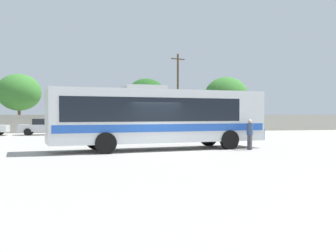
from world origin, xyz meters
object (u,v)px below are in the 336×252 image
at_px(roadside_tree_midright, 146,96).
at_px(attendant_by_bus_door, 250,132).
at_px(utility_pole_near, 178,91).
at_px(roadside_tree_midleft, 19,92).
at_px(parked_car_second_silver, 45,126).
at_px(parked_car_third_black, 111,126).
at_px(roadside_tree_right, 226,95).
at_px(coach_bus_silver_blue, 157,116).
at_px(parked_car_rightmost_dark_blue, 170,126).

bearing_deg(roadside_tree_midright, attendant_by_bus_door, -88.59).
bearing_deg(utility_pole_near, roadside_tree_midleft, 175.82).
relative_size(parked_car_second_silver, parked_car_third_black, 1.00).
distance_m(parked_car_third_black, roadside_tree_right, 17.48).
relative_size(coach_bus_silver_blue, roadside_tree_right, 1.82).
distance_m(parked_car_second_silver, parked_car_rightmost_dark_blue, 11.67).
xyz_separation_m(coach_bus_silver_blue, roadside_tree_midleft, (-10.46, 26.16, 2.54)).
bearing_deg(parked_car_second_silver, attendant_by_bus_door, -57.05).
bearing_deg(utility_pole_near, parked_car_second_silver, -151.95).
distance_m(parked_car_rightmost_dark_blue, roadside_tree_midleft, 18.28).
xyz_separation_m(attendant_by_bus_door, utility_pole_near, (2.83, 25.98, 3.81)).
bearing_deg(roadside_tree_midleft, roadside_tree_right, -2.27).
xyz_separation_m(parked_car_third_black, roadside_tree_midright, (5.16, 9.75, 3.41)).
distance_m(coach_bus_silver_blue, roadside_tree_right, 28.90).
relative_size(parked_car_rightmost_dark_blue, roadside_tree_right, 0.70).
height_order(attendant_by_bus_door, roadside_tree_midleft, roadside_tree_midleft).
xyz_separation_m(parked_car_second_silver, roadside_tree_midleft, (-3.49, 9.12, 3.58)).
bearing_deg(roadside_tree_right, parked_car_second_silver, -158.73).
height_order(utility_pole_near, roadside_tree_right, utility_pole_near).
xyz_separation_m(coach_bus_silver_blue, attendant_by_bus_door, (4.82, -1.14, -0.90)).
height_order(coach_bus_silver_blue, parked_car_second_silver, coach_bus_silver_blue).
relative_size(coach_bus_silver_blue, roadside_tree_midleft, 1.84).
bearing_deg(roadside_tree_midright, roadside_tree_right, -8.29).
relative_size(attendant_by_bus_door, utility_pole_near, 0.18).
distance_m(parked_car_third_black, roadside_tree_midleft, 13.72).
height_order(coach_bus_silver_blue, roadside_tree_midleft, roadside_tree_midleft).
relative_size(roadside_tree_midleft, roadside_tree_right, 0.99).
bearing_deg(parked_car_rightmost_dark_blue, roadside_tree_midright, 93.16).
bearing_deg(roadside_tree_midright, utility_pole_near, -26.92).
distance_m(coach_bus_silver_blue, parked_car_rightmost_dark_blue, 17.27).
bearing_deg(roadside_tree_midright, parked_car_rightmost_dark_blue, -86.84).
relative_size(attendant_by_bus_door, roadside_tree_right, 0.25).
relative_size(parked_car_second_silver, parked_car_rightmost_dark_blue, 0.99).
distance_m(attendant_by_bus_door, roadside_tree_midleft, 31.48).
relative_size(attendant_by_bus_door, parked_car_second_silver, 0.36).
distance_m(parked_car_second_silver, parked_car_third_black, 5.95).
height_order(parked_car_second_silver, utility_pole_near, utility_pole_near).
height_order(parked_car_third_black, roadside_tree_right, roadside_tree_right).
bearing_deg(attendant_by_bus_door, parked_car_rightmost_dark_blue, 90.42).
bearing_deg(roadside_tree_right, roadside_tree_midright, 171.71).
distance_m(parked_car_third_black, parked_car_rightmost_dark_blue, 5.72).
height_order(parked_car_second_silver, parked_car_third_black, parked_car_second_silver).
relative_size(coach_bus_silver_blue, attendant_by_bus_door, 7.25).
bearing_deg(utility_pole_near, coach_bus_silver_blue, -107.13).
height_order(parked_car_third_black, utility_pole_near, utility_pole_near).
bearing_deg(attendant_by_bus_door, parked_car_second_silver, 122.95).
relative_size(parked_car_second_silver, utility_pole_near, 0.50).
xyz_separation_m(utility_pole_near, roadside_tree_midleft, (-18.11, 1.33, -0.37)).
bearing_deg(parked_car_second_silver, parked_car_rightmost_dark_blue, -2.25).
xyz_separation_m(parked_car_second_silver, utility_pole_near, (14.63, 7.79, 3.94)).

